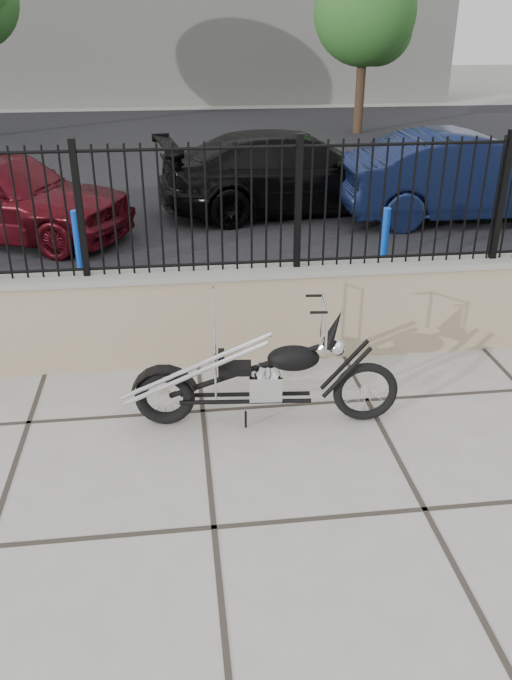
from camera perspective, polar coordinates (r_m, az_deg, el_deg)
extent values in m
plane|color=#99968E|center=(4.73, -3.63, -15.81)|extent=(90.00, 90.00, 0.00)
plane|color=black|center=(16.32, -6.67, 14.83)|extent=(30.00, 30.00, 0.00)
cube|color=gray|center=(6.59, -5.21, 2.05)|extent=(14.00, 0.36, 0.96)
cube|color=black|center=(6.23, -5.61, 11.17)|extent=(14.00, 0.08, 1.20)
imported|color=#4E0B13|center=(11.10, -21.13, 11.61)|extent=(4.37, 3.06, 1.38)
imported|color=black|center=(12.00, 3.29, 14.23)|extent=(4.96, 2.55, 1.38)
imported|color=#0E1634|center=(12.00, 17.92, 13.24)|extent=(4.40, 1.54, 1.45)
cylinder|color=#0B45A6|center=(8.92, -14.99, 7.76)|extent=(0.12, 0.12, 0.95)
cylinder|color=#0B25AF|center=(8.88, 10.93, 8.11)|extent=(0.12, 0.12, 0.95)
cylinder|color=#382619|center=(20.82, 8.96, 20.84)|extent=(0.27, 0.27, 2.67)
sphere|color=#396526|center=(20.75, 9.40, 26.47)|extent=(2.85, 2.85, 2.85)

